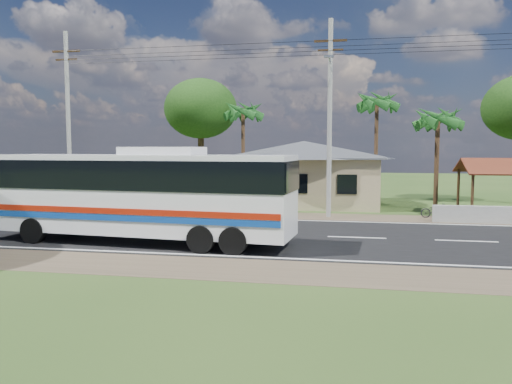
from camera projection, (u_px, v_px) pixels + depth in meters
ground at (255, 235)px, 22.51m from camera, size 120.00×120.00×0.00m
road at (255, 234)px, 22.51m from camera, size 120.00×16.00×0.03m
house at (304, 166)px, 34.81m from camera, size 12.40×10.00×5.00m
waiting_shed at (509, 169)px, 28.19m from camera, size 5.20×4.48×3.35m
concrete_barrier at (503, 215)px, 25.73m from camera, size 7.00×0.30×0.90m
utility_poles at (324, 115)px, 27.86m from camera, size 32.80×2.22×11.00m
palm_near at (438, 119)px, 31.02m from camera, size 2.80×2.80×6.70m
palm_mid at (377, 103)px, 35.95m from camera, size 2.80×2.80×8.20m
palm_far at (243, 112)px, 38.33m from camera, size 2.80×2.80×7.70m
tree_behind_house at (201, 109)px, 40.99m from camera, size 6.00×6.00×9.61m
coach_bus at (140, 189)px, 20.30m from camera, size 12.87×3.75×3.94m
motorcycle at (435, 211)px, 27.87m from camera, size 1.62×0.64×0.84m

